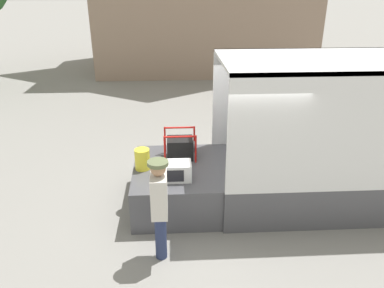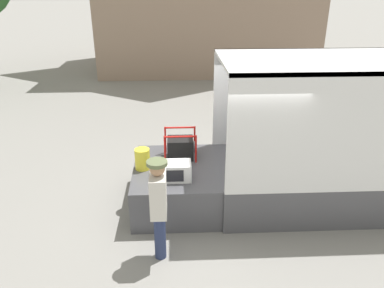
{
  "view_description": "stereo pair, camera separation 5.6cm",
  "coord_description": "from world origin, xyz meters",
  "px_view_note": "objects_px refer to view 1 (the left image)",
  "views": [
    {
      "loc": [
        -0.84,
        -6.34,
        4.05
      ],
      "look_at": [
        -0.5,
        -0.2,
        1.34
      ],
      "focal_mm": 35.0,
      "sensor_mm": 36.0,
      "label": 1
    },
    {
      "loc": [
        -0.79,
        -6.34,
        4.05
      ],
      "look_at": [
        -0.5,
        -0.2,
        1.34
      ],
      "focal_mm": 35.0,
      "sensor_mm": 36.0,
      "label": 2
    }
  ],
  "objects_px": {
    "microwave": "(177,171)",
    "worker_person": "(159,201)",
    "portable_generator": "(181,148)",
    "orange_bucket": "(142,159)"
  },
  "relations": [
    {
      "from": "orange_bucket",
      "to": "worker_person",
      "type": "relative_size",
      "value": 0.23
    },
    {
      "from": "portable_generator",
      "to": "orange_bucket",
      "type": "relative_size",
      "value": 1.58
    },
    {
      "from": "portable_generator",
      "to": "worker_person",
      "type": "distance_m",
      "value": 2.03
    },
    {
      "from": "microwave",
      "to": "orange_bucket",
      "type": "bearing_deg",
      "value": 146.14
    },
    {
      "from": "worker_person",
      "to": "microwave",
      "type": "bearing_deg",
      "value": 75.45
    },
    {
      "from": "microwave",
      "to": "worker_person",
      "type": "height_order",
      "value": "worker_person"
    },
    {
      "from": "portable_generator",
      "to": "orange_bucket",
      "type": "bearing_deg",
      "value": -148.39
    },
    {
      "from": "orange_bucket",
      "to": "worker_person",
      "type": "distance_m",
      "value": 1.58
    },
    {
      "from": "microwave",
      "to": "portable_generator",
      "type": "height_order",
      "value": "portable_generator"
    },
    {
      "from": "microwave",
      "to": "worker_person",
      "type": "bearing_deg",
      "value": -104.55
    }
  ]
}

